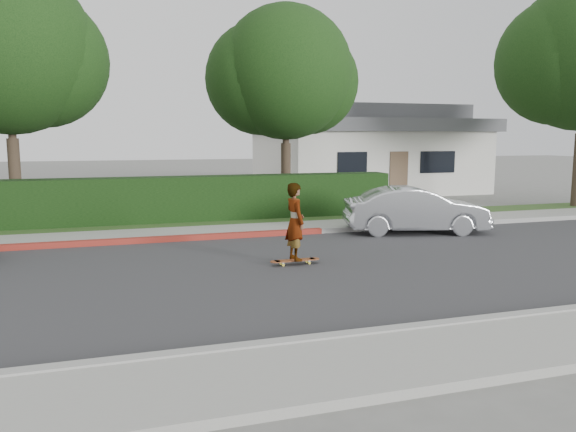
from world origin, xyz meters
name	(u,v)px	position (x,y,z in m)	size (l,w,h in m)	color
ground	(346,267)	(0.00, 0.00, 0.00)	(120.00, 120.00, 0.00)	slate
road	(346,267)	(0.00, 0.00, 0.01)	(60.00, 8.00, 0.01)	#2D2D30
curb_near	(460,325)	(0.00, -4.10, 0.07)	(60.00, 0.20, 0.15)	#9E9E99
sidewalk_near	(502,348)	(0.00, -5.00, 0.06)	(60.00, 1.60, 0.12)	gray
curb_far	(287,233)	(0.00, 4.10, 0.07)	(60.00, 0.20, 0.15)	#9E9E99
curb_red_section	(100,243)	(-5.00, 4.10, 0.08)	(12.00, 0.21, 0.15)	maroon
sidewalk_far	(278,228)	(0.00, 5.00, 0.06)	(60.00, 1.60, 0.12)	gray
planting_strip	(264,221)	(0.00, 6.60, 0.05)	(60.00, 1.60, 0.10)	#2D4C1E
hedge	(167,201)	(-3.00, 7.20, 0.75)	(15.00, 1.00, 1.50)	black
tree_left	(7,54)	(-7.51, 8.69, 5.26)	(5.99, 5.21, 8.00)	#33261C
tree_center	(284,77)	(1.49, 9.19, 4.90)	(5.66, 4.84, 7.44)	#33261C
house	(365,150)	(8.00, 16.00, 2.10)	(10.60, 8.60, 4.30)	beige
skateboard	(295,260)	(-0.96, 0.53, 0.10)	(1.12, 0.25, 0.10)	gold
skateboarder	(295,222)	(-0.96, 0.53, 0.95)	(0.61, 0.40, 1.67)	white
car_silver	(416,210)	(3.62, 3.35, 0.66)	(1.40, 4.02, 1.33)	silver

